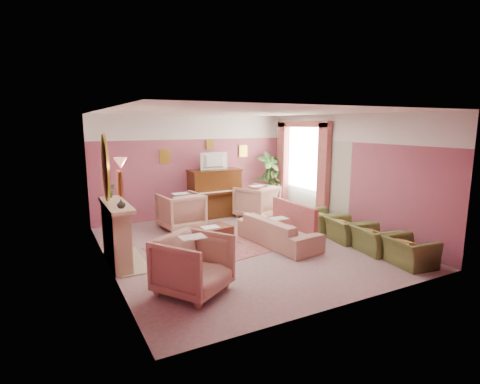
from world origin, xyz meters
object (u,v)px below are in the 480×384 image
piano (215,194)px  side_table (273,199)px  floral_armchair_right (257,200)px  floral_armchair_front (193,262)px  olive_chair_d (322,218)px  coffee_table (208,238)px  sofa (278,226)px  olive_chair_a (410,247)px  television (215,160)px  olive_chair_c (346,226)px  olive_chair_b (375,236)px  floral_armchair_left (181,209)px

piano → side_table: (1.85, -0.12, -0.30)m
floral_armchair_right → floral_armchair_front: (-3.23, -3.61, 0.00)m
floral_armchair_front → olive_chair_d: (3.90, 1.67, -0.15)m
coffee_table → piano: bearing=63.1°
sofa → olive_chair_a: 2.60m
television → floral_armchair_front: television is taller
floral_armchair_front → olive_chair_c: 4.00m
floral_armchair_front → olive_chair_b: size_ratio=1.23×
olive_chair_c → piano: bearing=115.4°
floral_armchair_right → olive_chair_d: size_ratio=1.23×
floral_armchair_right → olive_chair_c: bearing=-76.2°
floral_armchair_left → floral_armchair_right: (2.22, 0.10, 0.00)m
piano → olive_chair_c: (1.63, -3.44, -0.30)m
olive_chair_b → olive_chair_c: size_ratio=1.00×
sofa → olive_chair_c: (1.45, -0.51, -0.06)m
olive_chair_d → piano: bearing=122.0°
piano → floral_armchair_front: piano is taller
olive_chair_a → olive_chair_d: bearing=90.0°
piano → floral_armchair_right: 1.18m
floral_armchair_front → olive_chair_c: size_ratio=1.23×
television → coffee_table: 3.06m
television → olive_chair_c: (1.63, -3.39, -1.25)m
olive_chair_b → side_table: (0.21, 4.14, -0.00)m
television → olive_chair_b: bearing=-68.8°
television → side_table: 2.23m
coffee_table → olive_chair_b: 3.40m
coffee_table → floral_armchair_right: bearing=39.1°
olive_chair_b → side_table: same height
coffee_table → olive_chair_b: size_ratio=1.24×
floral_armchair_left → floral_armchair_front: 3.65m
sofa → side_table: 3.26m
coffee_table → sofa: sofa is taller
olive_chair_b → olive_chair_d: same height
sofa → olive_chair_c: sofa is taller
television → olive_chair_d: size_ratio=0.99×
piano → sofa: bearing=-86.4°
floral_armchair_front → olive_chair_d: bearing=23.1°
side_table → olive_chair_c: bearing=-93.7°
olive_chair_b → floral_armchair_left: bearing=129.8°
sofa → floral_armchair_left: bearing=123.9°
floral_armchair_left → floral_armchair_front: same height
sofa → side_table: bearing=59.4°
olive_chair_a → piano: bearing=107.8°
sofa → olive_chair_a: (1.45, -2.15, -0.06)m
piano → olive_chair_b: piano is taller
coffee_table → sofa: bearing=-17.3°
olive_chair_c → olive_chair_a: bearing=-90.0°
olive_chair_b → olive_chair_c: 0.82m
floral_armchair_front → olive_chair_b: 3.90m
coffee_table → olive_chair_c: olive_chair_c is taller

